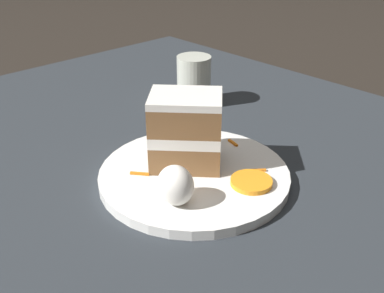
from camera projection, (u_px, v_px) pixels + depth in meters
ground_plane at (216, 180)px, 0.66m from camera, size 6.00×6.00×0.00m
dining_table at (217, 174)px, 0.65m from camera, size 1.22×0.87×0.02m
plate at (192, 174)px, 0.62m from camera, size 0.26×0.26×0.01m
cake_slice at (186, 130)px, 0.61m from camera, size 0.12×0.12×0.10m
cream_dollop at (175, 185)px, 0.54m from camera, size 0.05×0.04×0.05m
orange_garnish at (251, 182)px, 0.58m from camera, size 0.05×0.05×0.01m
carrot_shreds_scatter at (203, 158)px, 0.64m from camera, size 0.16×0.17×0.00m
drinking_glass at (194, 84)px, 0.84m from camera, size 0.06×0.06×0.09m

